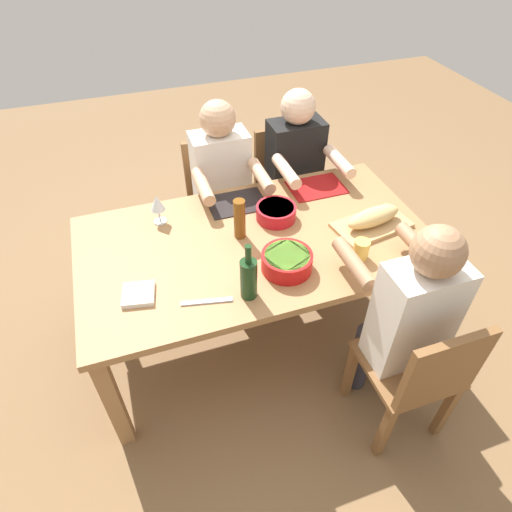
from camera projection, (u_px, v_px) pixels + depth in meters
ground_plane at (256, 330)px, 2.75m from camera, size 8.00×8.00×0.00m
dining_table at (256, 252)px, 2.30m from camera, size 1.79×1.00×0.74m
chair_near_center at (217, 195)px, 3.00m from camera, size 0.40×0.40×0.85m
diner_near_center at (223, 182)px, 2.72m from camera, size 0.41×0.53×1.20m
chair_far_left at (419, 373)px, 1.97m from camera, size 0.40×0.40×0.85m
diner_far_left at (407, 312)px, 1.95m from camera, size 0.41×0.53×1.20m
chair_near_left at (285, 182)px, 3.11m from camera, size 0.40×0.40×0.85m
diner_near_left at (297, 169)px, 2.84m from camera, size 0.41×0.53×1.20m
serving_bowl_greens at (276, 212)px, 2.35m from camera, size 0.22×0.22×0.08m
serving_bowl_salad at (287, 261)px, 2.06m from camera, size 0.24×0.24×0.09m
cutting_board at (372, 225)px, 2.32m from camera, size 0.43×0.28×0.02m
bread_loaf at (373, 217)px, 2.29m from camera, size 0.33×0.16×0.09m
wine_bottle at (249, 278)px, 1.90m from camera, size 0.08×0.08×0.29m
beer_bottle at (240, 219)px, 2.20m from camera, size 0.06×0.06×0.22m
wine_glass at (157, 204)px, 2.28m from camera, size 0.08×0.08×0.17m
placemat_near_center at (237, 203)px, 2.48m from camera, size 0.32×0.23×0.01m
cup_far_left at (361, 249)px, 2.12m from camera, size 0.08×0.08×0.10m
placemat_near_left at (317, 187)px, 2.60m from camera, size 0.32×0.23×0.01m
carving_knife at (207, 301)px, 1.93m from camera, size 0.23×0.07×0.01m
napkin_stack at (138, 294)px, 1.96m from camera, size 0.16×0.16×0.02m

